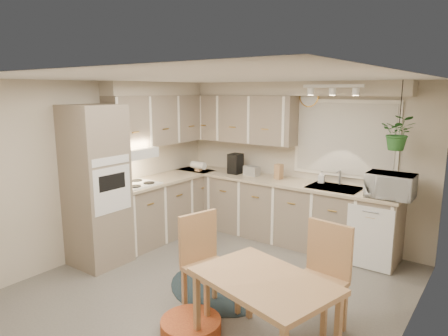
{
  "coord_description": "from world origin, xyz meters",
  "views": [
    {
      "loc": [
        2.63,
        -3.48,
        2.27
      ],
      "look_at": [
        -0.29,
        0.55,
        1.3
      ],
      "focal_mm": 32.0,
      "sensor_mm": 36.0,
      "label": 1
    }
  ],
  "objects": [
    {
      "name": "cooktop",
      "position": [
        -1.68,
        0.3,
        0.94
      ],
      "size": [
        0.52,
        0.58,
        0.02
      ],
      "primitive_type": "cube",
      "color": "white",
      "rests_on": "counter_left"
    },
    {
      "name": "soffit_left",
      "position": [
        -1.85,
        1.0,
        2.3
      ],
      "size": [
        0.3,
        2.0,
        0.2
      ],
      "primitive_type": "cube",
      "color": "beige",
      "rests_on": "wall_left"
    },
    {
      "name": "range_hood",
      "position": [
        -1.7,
        0.3,
        1.4
      ],
      "size": [
        0.4,
        0.6,
        0.14
      ],
      "primitive_type": "cube",
      "color": "white",
      "rests_on": "upper_cab_left"
    },
    {
      "name": "window_frame",
      "position": [
        0.7,
        2.08,
        1.6
      ],
      "size": [
        1.5,
        0.02,
        1.1
      ],
      "primitive_type": "cube",
      "color": "white",
      "rests_on": "wall_back"
    },
    {
      "name": "wall_left",
      "position": [
        -2.0,
        0.0,
        1.2
      ],
      "size": [
        0.04,
        4.2,
        2.4
      ],
      "primitive_type": "cube",
      "color": "beige",
      "rests_on": "floor"
    },
    {
      "name": "braided_rug",
      "position": [
        0.03,
        -0.04,
        0.01
      ],
      "size": [
        1.64,
        1.47,
        0.01
      ],
      "primitive_type": "ellipsoid",
      "rotation": [
        0.0,
        0.0,
        -0.42
      ],
      "color": "black",
      "rests_on": "floor"
    },
    {
      "name": "toaster",
      "position": [
        -0.67,
        1.82,
        1.01
      ],
      "size": [
        0.26,
        0.17,
        0.15
      ],
      "primitive_type": "cube",
      "rotation": [
        0.0,
        0.0,
        -0.12
      ],
      "color": "#9FA2A6",
      "rests_on": "counter_back"
    },
    {
      "name": "microwave",
      "position": [
        1.46,
        1.7,
        1.13
      ],
      "size": [
        0.57,
        0.32,
        0.38
      ],
      "primitive_type": "imported",
      "rotation": [
        0.0,
        0.0,
        0.01
      ],
      "color": "white",
      "rests_on": "counter_back"
    },
    {
      "name": "oven_stack",
      "position": [
        -1.68,
        -0.38,
        1.05
      ],
      "size": [
        0.65,
        0.65,
        2.1
      ],
      "primitive_type": "cube",
      "color": "gray",
      "rests_on": "floor"
    },
    {
      "name": "pet_bed",
      "position": [
        0.35,
        -0.88,
        0.07
      ],
      "size": [
        0.76,
        0.76,
        0.13
      ],
      "primitive_type": "cylinder",
      "rotation": [
        0.0,
        0.0,
        -0.4
      ],
      "color": "#C26126",
      "rests_on": "floor"
    },
    {
      "name": "counter_left",
      "position": [
        -1.69,
        0.88,
        0.92
      ],
      "size": [
        0.64,
        1.89,
        0.04
      ],
      "primitive_type": "cube",
      "color": "tan",
      "rests_on": "base_cab_left"
    },
    {
      "name": "wall_back",
      "position": [
        0.0,
        2.1,
        1.2
      ],
      "size": [
        4.0,
        0.04,
        2.4
      ],
      "primitive_type": "cube",
      "color": "beige",
      "rests_on": "floor"
    },
    {
      "name": "wall_front",
      "position": [
        0.0,
        -2.1,
        1.2
      ],
      "size": [
        4.0,
        0.04,
        2.4
      ],
      "primitive_type": "cube",
      "color": "beige",
      "rests_on": "floor"
    },
    {
      "name": "wall_oven_face",
      "position": [
        -1.35,
        -0.38,
        1.05
      ],
      "size": [
        0.02,
        0.56,
        0.58
      ],
      "primitive_type": "cube",
      "color": "white",
      "rests_on": "oven_stack"
    },
    {
      "name": "dishwasher_front",
      "position": [
        1.3,
        1.49,
        0.42
      ],
      "size": [
        0.58,
        0.02,
        0.83
      ],
      "primitive_type": "cube",
      "color": "white",
      "rests_on": "base_cab_back"
    },
    {
      "name": "wall_clock",
      "position": [
        0.15,
        2.07,
        2.18
      ],
      "size": [
        0.3,
        0.03,
        0.3
      ],
      "primitive_type": "cylinder",
      "rotation": [
        1.57,
        0.0,
        0.0
      ],
      "color": "#EDB353",
      "rests_on": "wall_back"
    },
    {
      "name": "floor",
      "position": [
        0.0,
        0.0,
        0.0
      ],
      "size": [
        4.2,
        4.2,
        0.0
      ],
      "primitive_type": "plane",
      "color": "#69665D",
      "rests_on": "ground"
    },
    {
      "name": "upper_cab_left",
      "position": [
        -1.82,
        1.0,
        1.83
      ],
      "size": [
        0.35,
        2.0,
        0.75
      ],
      "primitive_type": "cube",
      "color": "gray",
      "rests_on": "wall_left"
    },
    {
      "name": "window_blinds",
      "position": [
        0.7,
        2.07,
        1.6
      ],
      "size": [
        1.4,
        0.02,
        1.0
      ],
      "primitive_type": "cube",
      "color": "silver",
      "rests_on": "wall_back"
    },
    {
      "name": "track_light_bar",
      "position": [
        0.7,
        1.55,
        2.33
      ],
      "size": [
        0.8,
        0.04,
        0.04
      ],
      "primitive_type": "cube",
      "color": "white",
      "rests_on": "ceiling"
    },
    {
      "name": "ceiling",
      "position": [
        0.0,
        0.0,
        2.4
      ],
      "size": [
        4.2,
        4.2,
        0.0
      ],
      "primitive_type": "plane",
      "color": "silver",
      "rests_on": "wall_back"
    },
    {
      "name": "soap_bottle",
      "position": [
        0.45,
        1.95,
        0.98
      ],
      "size": [
        0.11,
        0.2,
        0.09
      ],
      "primitive_type": "imported",
      "rotation": [
        0.0,
        0.0,
        0.15
      ],
      "color": "white",
      "rests_on": "counter_back"
    },
    {
      "name": "coffee_maker",
      "position": [
        -0.97,
        1.8,
        1.1
      ],
      "size": [
        0.19,
        0.23,
        0.32
      ],
      "primitive_type": "cube",
      "rotation": [
        0.0,
        0.0,
        0.02
      ],
      "color": "black",
      "rests_on": "counter_back"
    },
    {
      "name": "soffit_back",
      "position": [
        -0.2,
        1.95,
        2.3
      ],
      "size": [
        3.6,
        0.3,
        0.2
      ],
      "primitive_type": "cube",
      "color": "beige",
      "rests_on": "wall_back"
    },
    {
      "name": "base_cab_back",
      "position": [
        -0.2,
        1.8,
        0.45
      ],
      "size": [
        3.6,
        0.6,
        0.9
      ],
      "primitive_type": "cube",
      "color": "gray",
      "rests_on": "floor"
    },
    {
      "name": "knife_block",
      "position": [
        -0.2,
        1.85,
        1.06
      ],
      "size": [
        0.12,
        0.12,
        0.23
      ],
      "primitive_type": "cube",
      "rotation": [
        0.0,
        0.0,
        -0.17
      ],
      "color": "tan",
      "rests_on": "counter_back"
    },
    {
      "name": "sink",
      "position": [
        0.7,
        1.8,
        0.9
      ],
      "size": [
        0.7,
        0.48,
        0.1
      ],
      "primitive_type": "cube",
      "color": "#9FA2A6",
      "rests_on": "counter_back"
    },
    {
      "name": "dining_table",
      "position": [
        1.09,
        -0.77,
        0.36
      ],
      "size": [
        1.31,
        1.03,
        0.73
      ],
      "primitive_type": "cube",
      "rotation": [
        0.0,
        0.0,
        -0.25
      ],
      "color": "tan",
      "rests_on": "floor"
    },
    {
      "name": "hanging_plant",
      "position": [
        1.5,
        1.7,
        1.72
      ],
      "size": [
        0.43,
        0.47,
        0.34
      ],
      "primitive_type": "imported",
      "rotation": [
        0.0,
        0.0,
        0.1
      ],
      "color": "#276127",
      "rests_on": "ceiling"
    },
    {
      "name": "upper_cab_back",
      "position": [
        -1.0,
        1.93,
        1.83
      ],
      "size": [
        2.0,
        0.35,
        0.75
      ],
      "primitive_type": "cube",
      "color": "gray",
      "rests_on": "wall_back"
    },
    {
      "name": "counter_back",
      "position": [
        -0.2,
        1.79,
        0.92
      ],
      "size": [
        3.64,
        0.64,
        0.04
      ],
      "primitive_type": "cube",
      "color": "tan",
      "rests_on": "base_cab_back"
    },
    {
      "name": "chair_back",
      "position": [
        1.3,
        -0.16,
        0.52
      ],
      "size": [
        0.54,
        0.54,
        1.04
      ],
      "primitive_type": "cube",
      "rotation": [
        0.0,
        0.0,
        3.02
      ],
      "color": "tan",
      "rests_on": "floor"
    },
    {
      "name": "base_cab_left",
      "position": [
        -1.7,
        0.88,
        0.45
      ],
      "size": [
        0.6,
        1.85,
        0.9
      ],
      "primitive_type": "cube",
      "color": "gray",
      "rests_on": "floor"
    },
    {
      "name": "wall_right",
      "position": [
        2.0,
        0.0,
        1.2
      ],
      "size": [
        0.04,
        4.2,
        2.4
      ],
      "primitive_type": "cube",
      "color": "beige",
      "rests_on": "floor"
    },
    {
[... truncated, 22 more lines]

